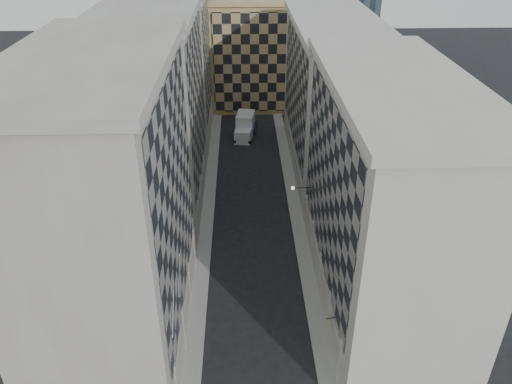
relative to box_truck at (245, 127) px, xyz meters
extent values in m
cube|color=gray|center=(-4.71, -21.79, -1.45)|extent=(1.50, 100.00, 0.15)
cube|color=gray|center=(5.79, -21.79, -1.45)|extent=(1.50, 100.00, 0.15)
cube|color=gray|center=(-10.46, -40.79, 9.98)|extent=(10.00, 22.00, 23.00)
cube|color=gray|center=(-5.58, -40.79, 11.48)|extent=(0.25, 19.36, 18.00)
cube|color=gray|center=(-5.66, -40.79, 0.08)|extent=(0.45, 21.12, 3.20)
cube|color=gray|center=(-10.46, -40.79, 21.83)|extent=(10.80, 22.80, 0.70)
cylinder|color=gray|center=(-5.81, -43.54, 0.68)|extent=(0.90, 0.90, 4.40)
cylinder|color=gray|center=(-5.81, -38.04, 0.68)|extent=(0.90, 0.90, 4.40)
cylinder|color=gray|center=(-5.81, -32.54, 0.68)|extent=(0.90, 0.90, 4.40)
cube|color=gray|center=(-10.46, -18.79, 9.48)|extent=(10.00, 22.00, 22.00)
cube|color=gray|center=(-5.58, -18.79, 10.98)|extent=(0.25, 19.36, 17.00)
cube|color=gray|center=(-5.66, -18.79, 0.08)|extent=(0.45, 21.12, 3.20)
cube|color=gray|center=(-10.46, -18.79, 20.83)|extent=(10.80, 22.80, 0.70)
cylinder|color=gray|center=(-5.81, -27.04, 0.68)|extent=(0.90, 0.90, 4.40)
cylinder|color=gray|center=(-5.81, -21.54, 0.68)|extent=(0.90, 0.90, 4.40)
cylinder|color=gray|center=(-5.81, -16.04, 0.68)|extent=(0.90, 0.90, 4.40)
cylinder|color=gray|center=(-5.81, -10.54, 0.68)|extent=(0.90, 0.90, 4.40)
cube|color=gray|center=(-10.46, 3.21, 8.98)|extent=(10.00, 22.00, 21.00)
cube|color=gray|center=(-5.58, 3.21, 10.48)|extent=(0.25, 19.36, 16.00)
cube|color=gray|center=(-5.66, 3.21, 0.08)|extent=(0.45, 21.12, 3.20)
cylinder|color=gray|center=(-5.81, -5.04, 0.68)|extent=(0.90, 0.90, 4.40)
cylinder|color=gray|center=(-5.81, 0.46, 0.68)|extent=(0.90, 0.90, 4.40)
cylinder|color=gray|center=(-5.81, 5.96, 0.68)|extent=(0.90, 0.90, 4.40)
cylinder|color=gray|center=(-5.81, 11.46, 0.68)|extent=(0.90, 0.90, 4.40)
cube|color=#B2AEA3|center=(11.54, -36.79, 8.48)|extent=(10.00, 26.00, 20.00)
cube|color=gray|center=(6.66, -36.79, 9.98)|extent=(0.25, 22.88, 15.00)
cube|color=#B2AEA3|center=(6.74, -36.79, 0.08)|extent=(0.45, 24.96, 3.20)
cube|color=#B2AEA3|center=(11.54, -36.79, 18.83)|extent=(10.80, 26.80, 0.70)
cylinder|color=#B2AEA3|center=(6.89, -47.19, 0.68)|extent=(0.90, 0.90, 4.40)
cylinder|color=#B2AEA3|center=(6.89, -41.99, 0.68)|extent=(0.90, 0.90, 4.40)
cylinder|color=#B2AEA3|center=(6.89, -36.79, 0.68)|extent=(0.90, 0.90, 4.40)
cylinder|color=#B2AEA3|center=(6.89, -31.59, 0.68)|extent=(0.90, 0.90, 4.40)
cylinder|color=#B2AEA3|center=(6.89, -26.39, 0.68)|extent=(0.90, 0.90, 4.40)
cube|color=#B2AEA3|center=(11.54, -9.79, 7.98)|extent=(10.00, 28.00, 19.00)
cube|color=gray|center=(6.66, -9.79, 9.48)|extent=(0.25, 24.64, 14.00)
cube|color=#B2AEA3|center=(6.74, -9.79, 0.08)|extent=(0.45, 26.88, 3.20)
cube|color=#B2AEA3|center=(11.54, -9.79, 17.83)|extent=(10.80, 28.80, 0.70)
cube|color=tan|center=(2.54, 16.21, 7.48)|extent=(16.00, 14.00, 18.00)
cube|color=tan|center=(2.54, 9.11, 7.48)|extent=(15.20, 0.25, 16.50)
cube|color=#2B2721|center=(0.54, 30.21, 12.48)|extent=(6.00, 6.00, 28.00)
cylinder|color=gray|center=(-5.36, -47.79, 6.48)|extent=(0.10, 2.33, 2.33)
cylinder|color=gray|center=(-5.36, -43.79, 6.48)|extent=(0.10, 2.33, 2.33)
cylinder|color=black|center=(5.64, -27.79, 4.68)|extent=(1.80, 0.08, 0.08)
sphere|color=#FFE5B2|center=(4.74, -27.79, 4.68)|extent=(0.36, 0.36, 0.36)
cube|color=silver|center=(-0.28, -2.11, -0.51)|extent=(2.82, 3.02, 2.03)
cube|color=silver|center=(0.11, 0.80, 0.23)|extent=(3.11, 4.37, 3.50)
cylinder|color=black|center=(-1.52, -2.86, -1.02)|extent=(0.47, 1.05, 1.02)
cylinder|color=black|center=(0.72, -3.16, -1.02)|extent=(0.47, 1.05, 1.02)
cylinder|color=black|center=(-0.84, 2.29, -1.02)|extent=(0.47, 1.05, 1.02)
cylinder|color=black|center=(1.40, 1.99, -1.02)|extent=(0.47, 1.05, 1.02)
imported|color=#10123E|center=(1.17, 1.97, -0.83)|extent=(1.88, 4.36, 1.40)
cylinder|color=black|center=(6.14, -44.73, 2.70)|extent=(0.83, 0.25, 0.06)
cube|color=#C3B68F|center=(5.94, -44.73, 2.28)|extent=(0.23, 0.73, 0.74)
camera|label=1|loc=(-0.54, -72.96, 30.38)|focal=35.00mm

